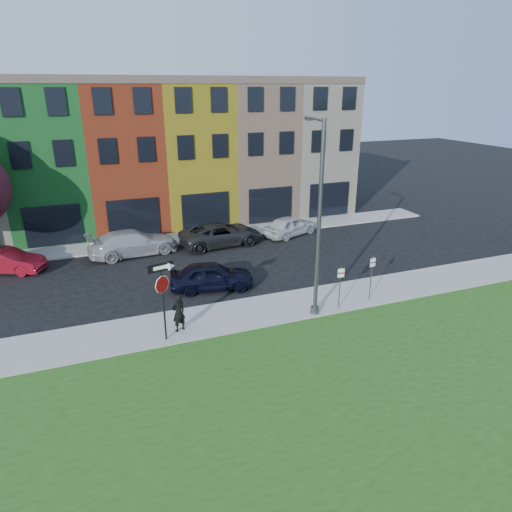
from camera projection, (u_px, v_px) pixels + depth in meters
name	position (u px, v px, depth m)	size (l,w,h in m)	color
ground	(309.00, 340.00, 18.85)	(120.00, 120.00, 0.00)	black
sidewalk_near	(317.00, 301.00, 22.12)	(40.00, 3.00, 0.12)	gray
sidewalk_far	(168.00, 240.00, 30.93)	(40.00, 2.40, 0.12)	gray
rowhouse_block	(155.00, 154.00, 34.78)	(30.00, 10.12, 10.00)	beige
stop_sign	(162.00, 286.00, 17.87)	(1.03, 0.27, 3.36)	black
man	(179.00, 313.00, 19.11)	(0.71, 0.60, 1.67)	black
sedan_near	(212.00, 276.00, 23.38)	(4.49, 2.45, 1.45)	black
parked_car_red	(6.00, 261.00, 25.49)	(4.38, 2.99, 1.37)	maroon
parked_car_silver	(133.00, 243.00, 28.13)	(5.64, 2.88, 1.57)	#A7A7AB
parked_car_dark	(221.00, 234.00, 29.87)	(5.60, 2.95, 1.50)	black
parked_car_white	(290.00, 226.00, 31.80)	(4.47, 3.09, 1.41)	silver
street_lamp	(318.00, 221.00, 19.56)	(0.76, 2.56, 8.57)	#4C4F51
parking_sign_a	(340.00, 282.00, 20.91)	(0.32, 0.10, 2.06)	#4C4F51
parking_sign_b	(372.00, 273.00, 21.71)	(0.32, 0.11, 2.25)	#4C4F51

